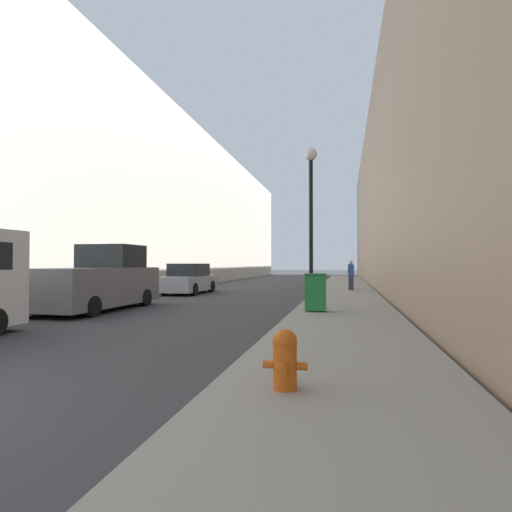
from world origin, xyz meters
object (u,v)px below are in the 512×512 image
pedestrian_on_sidewalk (351,275)px  lamppost (311,203)px  parked_sedan_near (189,280)px  pickup_truck (99,282)px  fire_hydrant (285,358)px  trash_bin (316,292)px

pedestrian_on_sidewalk → lamppost: bearing=-101.0°
lamppost → parked_sedan_near: size_ratio=1.28×
pickup_truck → pedestrian_on_sidewalk: pickup_truck is taller
pickup_truck → pedestrian_on_sidewalk: bearing=49.4°
fire_hydrant → pickup_truck: size_ratio=0.13×
lamppost → fire_hydrant: bearing=-87.0°
fire_hydrant → trash_bin: size_ratio=0.60×
trash_bin → parked_sedan_near: size_ratio=0.26×
fire_hydrant → pickup_truck: (-7.75, 7.84, 0.46)m
trash_bin → pedestrian_on_sidewalk: (1.20, 10.30, 0.23)m
parked_sedan_near → pedestrian_on_sidewalk: 8.90m
lamppost → trash_bin: bearing=-82.0°
pedestrian_on_sidewalk → fire_hydrant: bearing=-93.2°
lamppost → pickup_truck: lamppost is taller
fire_hydrant → parked_sedan_near: bearing=115.8°
parked_sedan_near → pickup_truck: bearing=-91.1°
fire_hydrant → trash_bin: bearing=91.5°
trash_bin → pedestrian_on_sidewalk: pedestrian_on_sidewalk is taller
pickup_truck → parked_sedan_near: 7.90m
trash_bin → fire_hydrant: bearing=-88.5°
fire_hydrant → parked_sedan_near: (-7.60, 15.73, 0.22)m
fire_hydrant → pedestrian_on_sidewalk: size_ratio=0.42×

